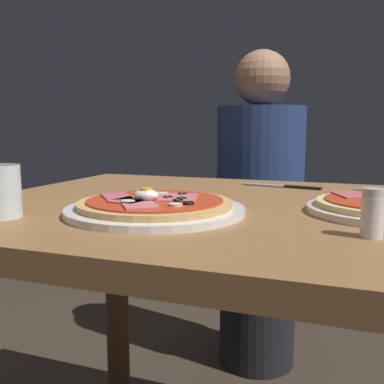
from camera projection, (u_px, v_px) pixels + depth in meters
name	position (u px, v px, depth m)	size (l,w,h in m)	color
dining_table	(234.00, 270.00, 0.88)	(1.05, 0.80, 0.76)	olive
pizza_foreground	(155.00, 207.00, 0.76)	(0.31, 0.31, 0.05)	white
knife	(287.00, 186.00, 1.09)	(0.20, 0.05, 0.01)	silver
salt_shaker	(373.00, 214.00, 0.60)	(0.03, 0.03, 0.07)	white
diner_person	(259.00, 220.00, 1.67)	(0.32, 0.32, 1.18)	black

